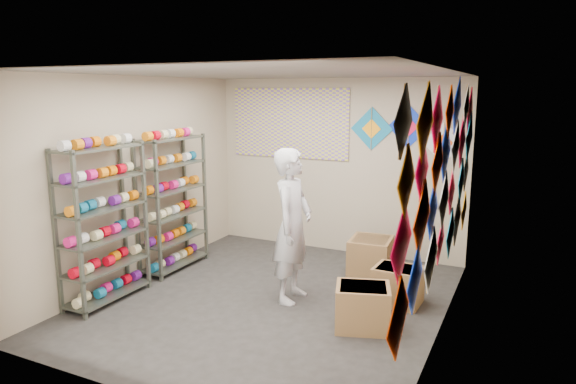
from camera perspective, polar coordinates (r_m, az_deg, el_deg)
The scene contains 12 objects.
ground at distance 6.40m, azimuth -2.01°, elevation -11.89°, with size 4.50×4.50×0.00m, color black.
room_walls at distance 5.95m, azimuth -2.12°, elevation 2.83°, with size 4.50×4.50×4.50m.
shelf_rack_front at distance 6.48m, azimuth -19.83°, elevation -3.42°, with size 0.40×1.10×1.90m, color #4C5147.
shelf_rack_back at distance 7.41m, azimuth -12.70°, elevation -1.23°, with size 0.40×1.10×1.90m, color #4C5147.
string_spools at distance 6.91m, azimuth -16.06°, elevation -1.49°, with size 0.12×2.36×0.12m.
kite_wall_display at distance 5.36m, azimuth 17.08°, elevation 1.31°, with size 0.06×4.28×2.06m.
back_wall_kites at distance 7.66m, azimuth 12.91°, elevation 6.48°, with size 1.68×0.02×0.82m.
poster at distance 8.26m, azimuth 0.18°, elevation 7.65°, with size 2.00×0.01×1.10m, color #7552B2.
shopkeeper at distance 6.13m, azimuth 0.50°, elevation -3.75°, with size 0.48×0.70×1.86m, color silver.
carton_a at distance 5.68m, azimuth 8.29°, elevation -12.53°, with size 0.57×0.47×0.47m, color brown.
carton_b at distance 6.37m, azimuth 12.08°, elevation -10.10°, with size 0.55×0.45×0.45m, color brown.
carton_c at distance 7.21m, azimuth 9.15°, elevation -7.14°, with size 0.54×0.60×0.52m, color brown.
Camera 1 is at (2.75, -5.21, 2.51)m, focal length 32.00 mm.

